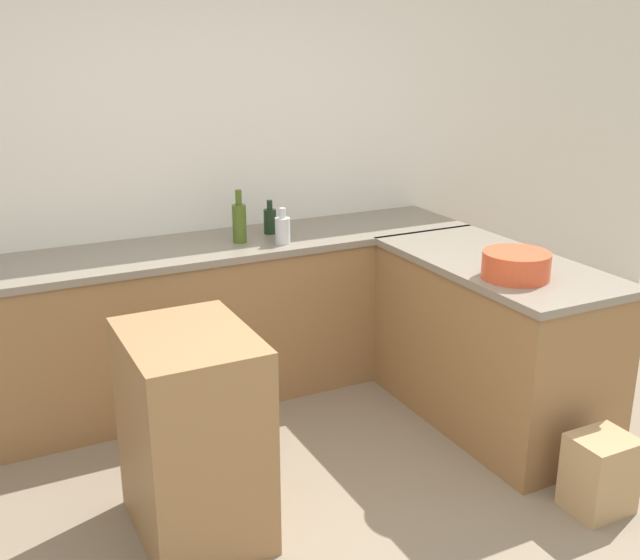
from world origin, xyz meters
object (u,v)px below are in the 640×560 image
at_px(vinegar_bottle_clear, 283,229).
at_px(wine_bottle_dark, 270,220).
at_px(island_table, 193,435).
at_px(paper_bag, 600,474).
at_px(olive_oil_bottle, 239,222).
at_px(mixing_bowl, 516,265).

height_order(vinegar_bottle_clear, wine_bottle_dark, vinegar_bottle_clear).
relative_size(island_table, paper_bag, 2.52).
distance_m(vinegar_bottle_clear, olive_oil_bottle, 0.25).
height_order(island_table, mixing_bowl, mixing_bowl).
distance_m(island_table, vinegar_bottle_clear, 1.47).
xyz_separation_m(island_table, mixing_bowl, (1.63, -0.05, 0.53)).
bearing_deg(island_table, vinegar_bottle_clear, 49.77).
bearing_deg(wine_bottle_dark, island_table, -125.32).
bearing_deg(vinegar_bottle_clear, mixing_bowl, -55.65).
bearing_deg(vinegar_bottle_clear, wine_bottle_dark, 84.58).
distance_m(vinegar_bottle_clear, wine_bottle_dark, 0.23).
xyz_separation_m(vinegar_bottle_clear, olive_oil_bottle, (-0.21, 0.13, 0.04)).
xyz_separation_m(island_table, vinegar_bottle_clear, (0.88, 1.04, 0.54)).
height_order(vinegar_bottle_clear, paper_bag, vinegar_bottle_clear).
bearing_deg(paper_bag, island_table, 157.69).
height_order(island_table, vinegar_bottle_clear, vinegar_bottle_clear).
bearing_deg(vinegar_bottle_clear, paper_bag, -66.07).
bearing_deg(mixing_bowl, island_table, 178.40).
distance_m(wine_bottle_dark, paper_bag, 2.24).
bearing_deg(paper_bag, wine_bottle_dark, 110.77).
bearing_deg(mixing_bowl, vinegar_bottle_clear, 124.35).
relative_size(island_table, wine_bottle_dark, 4.52).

